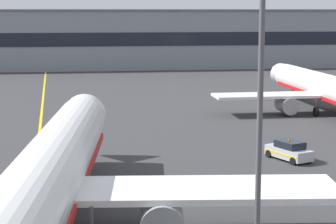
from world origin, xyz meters
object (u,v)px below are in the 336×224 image
airliner_foreground (45,182)px  airliner_background (330,90)px  service_car_fifth (289,151)px  apron_lamp_post (260,108)px

airliner_foreground → airliner_background: 49.40m
airliner_foreground → service_car_fifth: bearing=40.4°
airliner_background → apron_lamp_post: 47.57m
apron_lamp_post → airliner_background: bearing=63.5°
airliner_background → apron_lamp_post: apron_lamp_post is taller
service_car_fifth → airliner_background: bearing=60.3°
airliner_background → service_car_fifth: size_ratio=7.94×
airliner_foreground → service_car_fifth: size_ratio=9.09×
airliner_background → service_car_fifth: (-12.43, -21.84, -2.18)m
airliner_foreground → apron_lamp_post: size_ratio=2.78×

